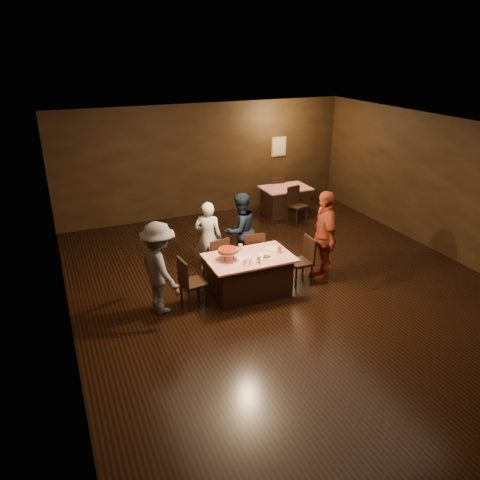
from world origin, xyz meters
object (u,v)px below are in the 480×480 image
object	(u,v)px
back_table	(285,201)
chair_back_far	(275,192)
chair_end_left	(193,282)
diner_navy_hoodie	(240,230)
diner_red_shirt	(324,236)
pizza_stand	(228,250)
diner_white_jacket	(208,237)
plate_empty	(272,249)
chair_back_near	(298,205)
chair_far_left	(215,259)
chair_far_right	(252,252)
chair_end_right	(300,261)
glass_amber	(279,249)
main_table	(249,275)
glass_back	(240,248)
glass_front_left	(259,259)
diner_grey_knit	(159,268)

from	to	relation	value
back_table	chair_back_far	distance (m)	0.61
chair_end_left	chair_back_far	bearing A→B (deg)	-48.55
diner_navy_hoodie	diner_red_shirt	bearing A→B (deg)	117.42
pizza_stand	diner_white_jacket	bearing A→B (deg)	89.15
chair_end_left	plate_empty	bearing A→B (deg)	-91.57
chair_back_near	diner_red_shirt	xyz separation A→B (m)	(-1.15, -3.02, 0.45)
chair_back_far	pizza_stand	distance (m)	5.32
chair_far_left	chair_far_right	xyz separation A→B (m)	(0.80, 0.00, 0.00)
diner_white_jacket	chair_far_right	bearing A→B (deg)	173.97
chair_far_right	diner_navy_hoodie	bearing A→B (deg)	-71.14
chair_far_right	plate_empty	size ratio (longest dim) A/B	3.80
chair_end_left	diner_red_shirt	bearing A→B (deg)	-97.13
back_table	chair_back_near	xyz separation A→B (m)	(0.00, -0.70, 0.09)
plate_empty	chair_end_right	bearing A→B (deg)	-15.26
chair_end_right	diner_navy_hoodie	world-z (taller)	diner_navy_hoodie
chair_end_left	diner_navy_hoodie	size ratio (longest dim) A/B	0.59
back_table	chair_far_left	xyz separation A→B (m)	(-3.15, -2.96, 0.09)
chair_end_left	diner_navy_hoodie	xyz separation A→B (m)	(1.42, 1.19, 0.34)
diner_white_jacket	glass_amber	size ratio (longest dim) A/B	10.86
chair_far_left	chair_end_right	bearing A→B (deg)	142.14
chair_far_left	chair_back_far	xyz separation A→B (m)	(3.15, 3.56, 0.00)
chair_far_left	chair_back_far	distance (m)	4.75
diner_red_shirt	pizza_stand	distance (m)	2.00
main_table	chair_end_right	distance (m)	1.10
chair_end_left	chair_back_near	xyz separation A→B (m)	(3.85, 3.01, 0.00)
back_table	chair_far_left	distance (m)	4.32
main_table	chair_back_far	size ratio (longest dim) A/B	1.68
glass_back	pizza_stand	bearing A→B (deg)	-144.46
glass_amber	plate_empty	bearing A→B (deg)	104.04
plate_empty	pizza_stand	bearing A→B (deg)	-173.99
back_table	chair_back_near	bearing A→B (deg)	-90.00
chair_back_far	chair_back_near	bearing A→B (deg)	97.54
back_table	chair_end_left	distance (m)	5.34
chair_far_left	glass_amber	xyz separation A→B (m)	(1.00, -0.80, 0.37)
main_table	chair_end_right	world-z (taller)	chair_end_right
glass_amber	glass_front_left	bearing A→B (deg)	-155.56
diner_white_jacket	chair_end_left	bearing A→B (deg)	83.40
diner_grey_knit	main_table	bearing A→B (deg)	-106.62
chair_back_near	pizza_stand	world-z (taller)	pizza_stand
diner_navy_hoodie	diner_grey_knit	distance (m)	2.29
chair_back_near	glass_front_left	world-z (taller)	chair_back_near
glass_front_left	plate_empty	bearing A→B (deg)	41.99
glass_amber	glass_back	world-z (taller)	same
diner_navy_hoodie	pizza_stand	bearing A→B (deg)	38.59
chair_back_near	glass_front_left	xyz separation A→B (m)	(-2.70, -3.31, 0.37)
diner_white_jacket	chair_far_left	bearing A→B (deg)	112.00
main_table	plate_empty	bearing A→B (deg)	15.26
chair_far_right	pizza_stand	world-z (taller)	pizza_stand
main_table	chair_end_right	size ratio (longest dim) A/B	1.68
back_table	chair_back_near	world-z (taller)	chair_back_near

